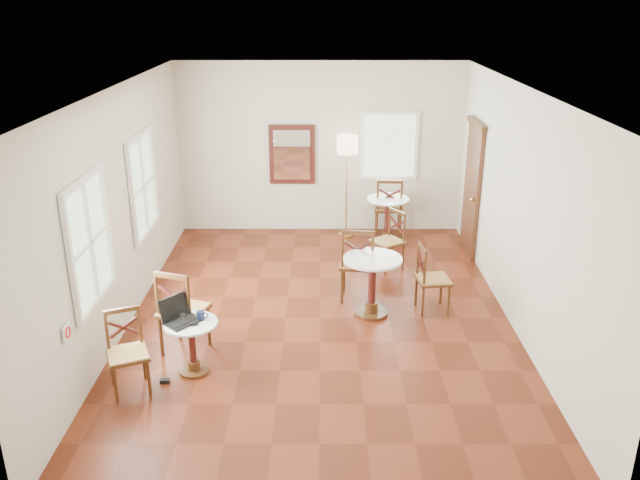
# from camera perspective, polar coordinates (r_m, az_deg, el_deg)

# --- Properties ---
(ground) EXTENTS (7.00, 7.00, 0.00)m
(ground) POSITION_cam_1_polar(r_m,az_deg,el_deg) (8.64, -0.00, -6.92)
(ground) COLOR #5F2210
(ground) RESTS_ON ground
(room_shell) EXTENTS (5.02, 7.02, 3.01)m
(room_shell) POSITION_cam_1_polar(r_m,az_deg,el_deg) (8.20, -0.42, 5.75)
(room_shell) COLOR beige
(room_shell) RESTS_ON ground
(cafe_table_near) EXTENTS (0.60, 0.60, 0.63)m
(cafe_table_near) POSITION_cam_1_polar(r_m,az_deg,el_deg) (7.45, -11.25, -8.79)
(cafe_table_near) COLOR #4B2912
(cafe_table_near) RESTS_ON ground
(cafe_table_mid) EXTENTS (0.78, 0.78, 0.82)m
(cafe_table_mid) POSITION_cam_1_polar(r_m,az_deg,el_deg) (8.55, 4.63, -3.52)
(cafe_table_mid) COLOR #4B2912
(cafe_table_mid) RESTS_ON ground
(cafe_table_back) EXTENTS (0.72, 0.72, 0.77)m
(cafe_table_back) POSITION_cam_1_polar(r_m,az_deg,el_deg) (11.20, 5.98, 2.25)
(cafe_table_back) COLOR #4B2912
(cafe_table_back) RESTS_ON ground
(chair_near_a) EXTENTS (0.64, 0.64, 1.09)m
(chair_near_a) POSITION_cam_1_polar(r_m,az_deg,el_deg) (7.81, -12.09, -6.12)
(chair_near_a) COLOR #4B2912
(chair_near_a) RESTS_ON ground
(chair_near_b) EXTENTS (0.55, 0.55, 0.91)m
(chair_near_b) POSITION_cam_1_polar(r_m,az_deg,el_deg) (7.29, -16.66, -9.50)
(chair_near_b) COLOR #4B2912
(chair_near_b) RESTS_ON ground
(chair_mid_a) EXTENTS (0.55, 0.55, 1.08)m
(chair_mid_a) POSITION_cam_1_polar(r_m,az_deg,el_deg) (8.97, 3.35, -2.06)
(chair_mid_a) COLOR #4B2912
(chair_mid_a) RESTS_ON ground
(chair_mid_b) EXTENTS (0.48, 0.48, 0.94)m
(chair_mid_b) POSITION_cam_1_polar(r_m,az_deg,el_deg) (8.78, 9.82, -3.41)
(chair_mid_b) COLOR #4B2912
(chair_mid_b) RESTS_ON ground
(chair_back_a) EXTENTS (0.52, 0.52, 1.08)m
(chair_back_a) POSITION_cam_1_polar(r_m,az_deg,el_deg) (11.39, 6.08, 2.90)
(chair_back_a) COLOR #4B2912
(chair_back_a) RESTS_ON ground
(chair_back_b) EXTENTS (0.60, 0.60, 0.93)m
(chair_back_b) POSITION_cam_1_polar(r_m,az_deg,el_deg) (10.04, 6.10, -0.06)
(chair_back_b) COLOR #4B2912
(chair_back_b) RESTS_ON ground
(floor_lamp) EXTENTS (0.35, 0.35, 1.81)m
(floor_lamp) POSITION_cam_1_polar(r_m,az_deg,el_deg) (11.09, 2.41, 7.83)
(floor_lamp) COLOR #BF8C3F
(floor_lamp) RESTS_ON ground
(laptop) EXTENTS (0.48, 0.49, 0.27)m
(laptop) POSITION_cam_1_polar(r_m,az_deg,el_deg) (7.37, -12.35, -6.53)
(laptop) COLOR black
(laptop) RESTS_ON cafe_table_near
(mouse) EXTENTS (0.12, 0.08, 0.04)m
(mouse) POSITION_cam_1_polar(r_m,az_deg,el_deg) (7.27, -11.11, -7.23)
(mouse) COLOR black
(mouse) RESTS_ON cafe_table_near
(navy_mug) EXTENTS (0.13, 0.09, 0.10)m
(navy_mug) POSITION_cam_1_polar(r_m,az_deg,el_deg) (7.35, -10.49, -6.58)
(navy_mug) COLOR #0F1732
(navy_mug) RESTS_ON cafe_table_near
(water_glass) EXTENTS (0.06, 0.06, 0.10)m
(water_glass) POSITION_cam_1_polar(r_m,az_deg,el_deg) (7.33, -11.99, -6.77)
(water_glass) COLOR white
(water_glass) RESTS_ON cafe_table_near
(power_adapter) EXTENTS (0.10, 0.06, 0.04)m
(power_adapter) POSITION_cam_1_polar(r_m,az_deg,el_deg) (7.52, -13.56, -12.02)
(power_adapter) COLOR black
(power_adapter) RESTS_ON ground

